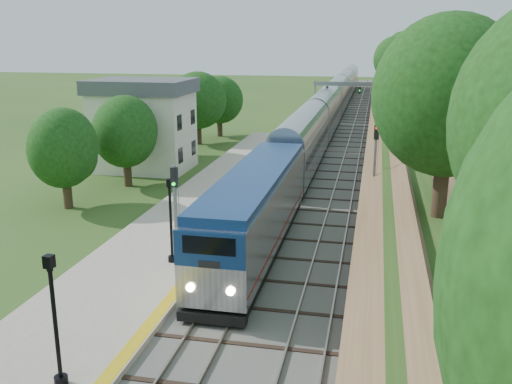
% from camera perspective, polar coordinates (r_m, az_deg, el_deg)
% --- Properties ---
extents(ground, '(320.00, 320.00, 0.00)m').
position_cam_1_polar(ground, '(21.44, -6.88, -17.37)').
color(ground, '#2D4C19').
rests_on(ground, ground).
extents(trackbed, '(9.50, 170.00, 0.28)m').
position_cam_1_polar(trackbed, '(77.98, 8.80, 6.60)').
color(trackbed, '#4C4944').
rests_on(trackbed, ground).
extents(platform, '(6.40, 68.00, 0.38)m').
position_cam_1_polar(platform, '(36.70, -6.66, -2.85)').
color(platform, '#A09281').
rests_on(platform, ground).
extents(yellow_stripe, '(0.55, 68.00, 0.01)m').
position_cam_1_polar(yellow_stripe, '(35.86, -2.33, -2.86)').
color(yellow_stripe, gold).
rests_on(yellow_stripe, platform).
extents(embankment, '(10.64, 170.00, 11.70)m').
position_cam_1_polar(embankment, '(77.74, 15.06, 7.64)').
color(embankment, brown).
rests_on(embankment, ground).
extents(station_building, '(8.60, 6.60, 8.00)m').
position_cam_1_polar(station_building, '(51.68, -11.21, 6.68)').
color(station_building, white).
rests_on(station_building, ground).
extents(signal_gantry, '(8.40, 0.38, 6.20)m').
position_cam_1_polar(signal_gantry, '(72.42, 9.10, 9.73)').
color(signal_gantry, slate).
rests_on(signal_gantry, ground).
extents(trees_behind_platform, '(7.82, 53.32, 7.21)m').
position_cam_1_polar(trees_behind_platform, '(42.04, -12.59, 5.30)').
color(trees_behind_platform, '#332316').
rests_on(trees_behind_platform, ground).
extents(train, '(2.96, 118.81, 4.35)m').
position_cam_1_polar(train, '(79.19, 7.47, 8.37)').
color(train, black).
rests_on(train, trackbed).
extents(lamppost_mid, '(0.45, 0.45, 4.58)m').
position_cam_1_polar(lamppost_mid, '(19.96, -19.38, -12.78)').
color(lamppost_mid, black).
rests_on(lamppost_mid, platform).
extents(lamppost_far, '(0.43, 0.43, 4.37)m').
position_cam_1_polar(lamppost_far, '(29.12, -8.50, -3.32)').
color(lamppost_far, black).
rests_on(lamppost_far, platform).
extents(signal_platform, '(0.32, 0.25, 5.43)m').
position_cam_1_polar(signal_platform, '(27.06, -8.06, -1.67)').
color(signal_platform, slate).
rests_on(signal_platform, platform).
extents(signal_farside, '(0.32, 0.26, 5.90)m').
position_cam_1_polar(signal_farside, '(38.93, 11.82, 3.36)').
color(signal_farside, slate).
rests_on(signal_farside, ground).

